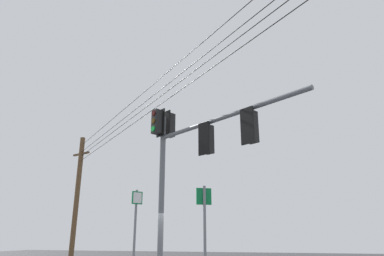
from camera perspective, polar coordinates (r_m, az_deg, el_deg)
name	(u,v)px	position (r m, az deg, el deg)	size (l,w,h in m)	color
signal_mast_assembly	(186,149)	(11.36, -0.98, -3.62)	(5.39, 3.81, 6.26)	slate
utility_pole_wooden	(77,197)	(24.55, -18.72, -10.86)	(1.61, 0.72, 8.41)	brown
route_sign_primary	(205,234)	(8.40, 2.13, -17.25)	(0.34, 0.23, 2.93)	slate
route_sign_secondary	(135,234)	(10.04, -9.54, -17.12)	(0.22, 0.28, 3.03)	slate
overhead_wire_span	(181,76)	(12.15, -1.89, 8.65)	(20.43, 20.07, 1.44)	black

